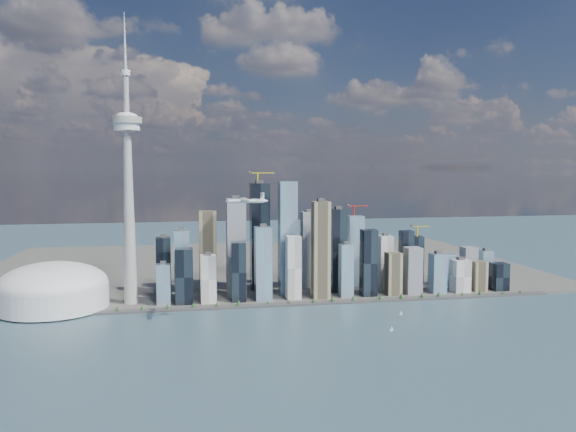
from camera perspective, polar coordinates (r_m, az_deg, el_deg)
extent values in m
plane|color=#375460|center=(863.18, 3.13, -13.00)|extent=(4000.00, 4000.00, 0.00)
cube|color=#383838|center=(1098.02, 0.04, -8.96)|extent=(1100.00, 22.00, 4.00)
cube|color=#4C4C47|center=(1533.57, -3.02, -4.99)|extent=(1400.00, 900.00, 3.00)
cylinder|color=#3F2D1E|center=(1116.71, -25.11, -9.03)|extent=(1.00, 1.00, 2.40)
cone|color=#22491A|center=(1115.88, -25.12, -8.85)|extent=(7.20, 7.20, 8.00)
cylinder|color=#3F2D1E|center=(1097.91, -20.68, -9.11)|extent=(1.00, 1.00, 2.40)
cone|color=#22491A|center=(1097.06, -20.68, -8.93)|extent=(7.20, 7.20, 8.00)
cylinder|color=#3F2D1E|center=(1085.73, -16.12, -9.15)|extent=(1.00, 1.00, 2.40)
cone|color=#22491A|center=(1084.87, -16.12, -8.96)|extent=(7.20, 7.20, 8.00)
cylinder|color=#3F2D1E|center=(1080.38, -11.48, -9.12)|extent=(1.00, 1.00, 2.40)
cone|color=#22491A|center=(1079.51, -11.48, -8.93)|extent=(7.20, 7.20, 8.00)
cylinder|color=#3F2D1E|center=(1081.96, -6.83, -9.03)|extent=(1.00, 1.00, 2.40)
cone|color=#22491A|center=(1081.10, -6.83, -8.85)|extent=(7.20, 7.20, 8.00)
cylinder|color=#3F2D1E|center=(1090.46, -2.23, -8.89)|extent=(1.00, 1.00, 2.40)
cone|color=#22491A|center=(1089.61, -2.23, -8.71)|extent=(7.20, 7.20, 8.00)
cylinder|color=#3F2D1E|center=(1105.70, 2.28, -8.70)|extent=(1.00, 1.00, 2.40)
cone|color=#22491A|center=(1104.86, 2.28, -8.52)|extent=(7.20, 7.20, 8.00)
cylinder|color=#3F2D1E|center=(1127.42, 6.62, -8.46)|extent=(1.00, 1.00, 2.40)
cone|color=#22491A|center=(1126.60, 6.63, -8.28)|extent=(7.20, 7.20, 8.00)
cylinder|color=#3F2D1E|center=(1155.25, 10.78, -8.19)|extent=(1.00, 1.00, 2.40)
cone|color=#22491A|center=(1154.45, 10.78, -8.01)|extent=(7.20, 7.20, 8.00)
cylinder|color=#3F2D1E|center=(1188.76, 14.72, -7.89)|extent=(1.00, 1.00, 2.40)
cone|color=#22491A|center=(1187.98, 14.72, -7.72)|extent=(7.20, 7.20, 8.00)
cylinder|color=#3F2D1E|center=(1227.48, 18.42, -7.58)|extent=(1.00, 1.00, 2.40)
cone|color=#22491A|center=(1226.73, 18.42, -7.41)|extent=(7.20, 7.20, 8.00)
cylinder|color=#3F2D1E|center=(1270.95, 21.87, -7.25)|extent=(1.00, 1.00, 2.40)
cone|color=#22491A|center=(1270.22, 21.87, -7.10)|extent=(7.20, 7.20, 8.00)
cube|color=black|center=(1108.14, -10.62, -6.02)|extent=(34.00, 34.00, 107.47)
cube|color=#80ACC1|center=(1154.72, -10.63, -4.84)|extent=(30.00, 30.00, 136.78)
cube|color=silver|center=(1110.36, -8.02, -6.35)|extent=(30.00, 30.00, 92.81)
cube|color=tan|center=(1207.10, -8.25, -3.56)|extent=(36.00, 36.00, 170.97)
cube|color=slate|center=(1153.97, -5.42, -3.19)|extent=(38.00, 38.00, 200.28)
cube|color=black|center=(1111.55, -5.18, -5.67)|extent=(28.00, 28.00, 117.24)
cube|color=#80ACC1|center=(1115.17, -2.36, -4.85)|extent=(32.00, 32.00, 146.55)
cube|color=black|center=(1212.08, -3.06, -2.08)|extent=(40.00, 40.00, 229.59)
cube|color=#80ACC1|center=(1166.22, -0.03, -2.23)|extent=(36.00, 36.00, 234.48)
cube|color=silver|center=(1125.73, 0.43, -5.26)|extent=(28.00, 28.00, 127.01)
cube|color=tan|center=(1131.70, 3.17, -3.46)|extent=(34.00, 34.00, 195.40)
cube|color=slate|center=(1235.05, 2.02, -3.43)|extent=(30.00, 30.00, 166.09)
cube|color=black|center=(1194.72, 5.17, -3.50)|extent=(32.00, 32.00, 175.86)
cube|color=#80ACC1|center=(1152.89, 5.83, -5.54)|extent=(26.00, 26.00, 107.47)
cube|color=black|center=(1165.14, 8.20, -4.72)|extent=(30.00, 30.00, 136.78)
cube|color=#80ACC1|center=(1262.30, 6.69, -3.51)|extent=(34.00, 34.00, 156.32)
cube|color=silver|center=(1229.67, 9.67, -4.69)|extent=(28.00, 28.00, 117.24)
cube|color=tan|center=(1186.15, 10.49, -5.78)|extent=(30.00, 30.00, 87.93)
cube|color=slate|center=(1203.81, 12.73, -5.42)|extent=(32.00, 32.00, 97.70)
cube|color=black|center=(1246.77, 11.84, -4.37)|extent=(26.00, 26.00, 127.01)
cube|color=#80ACC1|center=(1225.42, 14.88, -5.63)|extent=(30.00, 30.00, 83.04)
cube|color=black|center=(1317.56, 12.94, -4.32)|extent=(28.00, 28.00, 107.47)
cube|color=#80ACC1|center=(1292.08, 15.94, -5.33)|extent=(30.00, 30.00, 73.27)
cube|color=silver|center=(1248.71, 16.96, -5.83)|extent=(34.00, 34.00, 68.39)
cube|color=tan|center=(1270.25, 18.77, -5.81)|extent=(28.00, 28.00, 63.50)
cube|color=slate|center=(1311.25, 17.72, -4.91)|extent=(30.00, 30.00, 87.93)
cube|color=black|center=(1293.01, 20.52, -5.78)|extent=(32.00, 32.00, 58.62)
cube|color=#80ACC1|center=(1333.70, 19.43, -5.00)|extent=(26.00, 26.00, 78.16)
cube|color=black|center=(1211.47, -12.51, -4.88)|extent=(30.00, 30.00, 117.24)
cube|color=#80ACC1|center=(1111.96, -12.69, -6.79)|extent=(26.00, 26.00, 78.16)
cube|color=gold|center=(1203.23, -3.09, 3.87)|extent=(3.00, 3.00, 22.00)
cube|color=gold|center=(1204.16, -2.70, 4.40)|extent=(55.00, 2.20, 2.20)
cube|color=#383838|center=(1201.07, -3.88, 4.49)|extent=(6.00, 4.00, 4.00)
cube|color=#AD1F18|center=(1252.38, 6.73, 0.53)|extent=(3.00, 3.00, 22.00)
cube|color=#AD1F18|center=(1253.72, 7.05, 1.04)|extent=(48.00, 2.20, 2.20)
cube|color=#383838|center=(1247.29, 6.10, 1.12)|extent=(6.00, 4.00, 4.00)
cube|color=gold|center=(1308.85, 13.00, -1.52)|extent=(3.00, 3.00, 22.00)
cube|color=gold|center=(1310.38, 13.28, -1.03)|extent=(45.00, 2.20, 2.20)
cube|color=#383838|center=(1302.19, 12.46, -0.97)|extent=(6.00, 4.00, 4.00)
cone|color=#A8A8A3|center=(1117.23, -15.85, -0.01)|extent=(26.00, 26.00, 340.00)
cylinder|color=white|center=(1116.06, -16.06, 8.71)|extent=(48.00, 48.00, 14.00)
cylinder|color=#A8A8A3|center=(1116.96, -16.07, 9.33)|extent=(56.00, 56.00, 12.00)
ellipsoid|color=white|center=(1117.63, -16.08, 9.74)|extent=(40.00, 40.00, 14.00)
cylinder|color=#A8A8A3|center=(1121.82, -16.13, 11.77)|extent=(11.00, 11.00, 80.00)
cylinder|color=white|center=(1127.41, -16.18, 13.79)|extent=(18.00, 18.00, 10.00)
cone|color=silver|center=(1137.98, -16.25, 16.67)|extent=(7.00, 7.00, 105.00)
cylinder|color=white|center=(1151.09, -22.73, -7.53)|extent=(200.00, 200.00, 44.00)
ellipsoid|color=white|center=(1146.69, -22.77, -6.45)|extent=(200.00, 200.00, 84.00)
cylinder|color=silver|center=(920.45, -4.32, 1.52)|extent=(57.40, 7.19, 7.06)
cone|color=silver|center=(917.71, -6.17, 1.50)|extent=(7.74, 7.08, 7.06)
cone|color=silver|center=(924.29, -2.41, 1.55)|extent=(11.05, 7.09, 7.06)
cube|color=silver|center=(920.00, -4.46, 1.75)|extent=(8.96, 61.82, 1.10)
cylinder|color=silver|center=(908.04, -4.38, 1.60)|extent=(12.15, 4.00, 3.97)
cylinder|color=silver|center=(932.15, -4.54, 1.69)|extent=(12.15, 4.00, 3.97)
cylinder|color=#3F3F3F|center=(907.36, -4.79, 1.60)|extent=(0.35, 8.83, 8.83)
cylinder|color=#3F3F3F|center=(931.48, -4.94, 1.68)|extent=(0.35, 8.83, 8.83)
cube|color=silver|center=(923.44, -2.62, 1.98)|extent=(6.18, 0.90, 12.14)
cube|color=silver|center=(923.14, -2.62, 2.36)|extent=(4.90, 19.88, 0.77)
cube|color=white|center=(950.98, 10.44, -11.35)|extent=(5.65, 2.61, 0.72)
cylinder|color=#999999|center=(949.82, 10.45, -11.11)|extent=(0.22, 0.22, 8.16)
cube|color=white|center=(1052.49, 11.38, -9.77)|extent=(5.51, 1.90, 0.73)
cylinder|color=#999999|center=(1051.45, 11.38, -9.55)|extent=(0.22, 0.22, 8.16)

